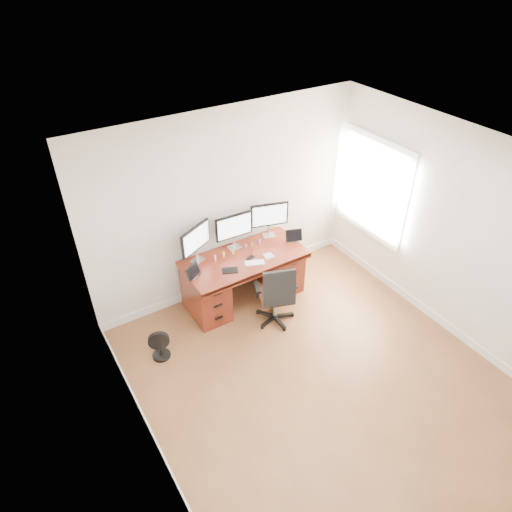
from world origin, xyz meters
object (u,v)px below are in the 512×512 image
desk (244,276)px  office_chair (276,304)px  monitor_center (234,227)px  floor_fan (160,345)px  keyboard (255,263)px

desk → office_chair: (0.11, -0.66, -0.08)m
desk → monitor_center: bearing=90.0°
floor_fan → keyboard: keyboard is taller
desk → floor_fan: desk is taller
monitor_center → keyboard: bearing=-82.3°
desk → keyboard: (0.04, -0.23, 0.36)m
office_chair → monitor_center: (-0.11, 0.90, 0.77)m
floor_fan → monitor_center: bearing=43.1°
desk → keyboard: keyboard is taller
keyboard → monitor_center: bearing=117.7°
floor_fan → monitor_center: (1.46, 0.66, 0.90)m
office_chair → monitor_center: bearing=117.4°
monitor_center → office_chair: bearing=-80.7°
keyboard → desk: bearing=123.3°
monitor_center → keyboard: monitor_center is taller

